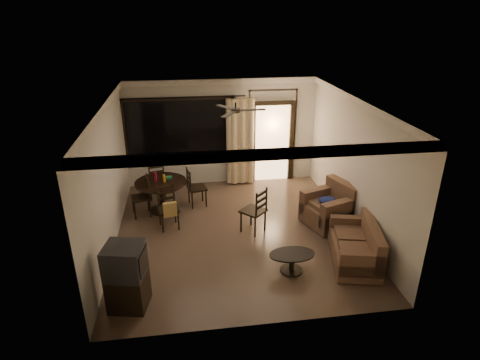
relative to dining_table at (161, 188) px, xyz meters
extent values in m
plane|color=#7F6651|center=(1.59, -1.25, -0.59)|extent=(5.50, 5.50, 0.00)
plane|color=beige|center=(1.59, 1.50, 0.81)|extent=(5.00, 0.00, 5.00)
plane|color=beige|center=(1.59, -4.00, 0.81)|extent=(5.00, 0.00, 5.00)
plane|color=beige|center=(-0.91, -1.25, 0.81)|extent=(0.00, 5.50, 5.50)
plane|color=beige|center=(4.09, -1.25, 0.81)|extent=(0.00, 5.50, 5.50)
plane|color=white|center=(1.59, -1.25, 2.21)|extent=(5.50, 5.50, 0.00)
cube|color=black|center=(0.49, 1.47, 0.99)|extent=(2.70, 0.04, 1.45)
cylinder|color=black|center=(0.59, 1.38, 1.79)|extent=(3.20, 0.03, 0.03)
cube|color=#FFC684|center=(2.94, 1.46, 0.46)|extent=(0.91, 0.03, 2.08)
cube|color=white|center=(4.07, -0.20, 0.71)|extent=(0.02, 0.18, 0.12)
cylinder|color=black|center=(1.59, -1.25, 2.15)|extent=(0.03, 0.03, 0.12)
cylinder|color=black|center=(1.59, -1.25, 2.06)|extent=(0.16, 0.16, 0.08)
cylinder|color=black|center=(0.00, 0.00, 0.14)|extent=(1.19, 1.19, 0.04)
cylinder|color=black|center=(0.00, 0.00, -0.22)|extent=(0.12, 0.12, 0.69)
cylinder|color=black|center=(0.00, 0.00, -0.57)|extent=(0.59, 0.59, 0.03)
cylinder|color=maroon|center=(-0.11, 0.03, 0.27)|extent=(0.06, 0.06, 0.22)
cylinder|color=#CA9215|center=(0.09, -0.03, 0.25)|extent=(0.06, 0.06, 0.18)
cube|color=#247841|center=(0.19, 0.16, 0.18)|extent=(0.14, 0.10, 0.05)
cube|color=black|center=(-0.46, -0.17, -0.14)|extent=(0.50, 0.50, 0.04)
cube|color=black|center=(0.83, 0.17, -0.14)|extent=(0.50, 0.50, 0.04)
cube|color=black|center=(0.17, -0.83, -0.14)|extent=(0.50, 0.50, 0.04)
cube|color=tan|center=(0.22, -1.06, -0.04)|extent=(0.29, 0.14, 0.32)
cube|color=black|center=(-0.16, 0.78, -0.14)|extent=(0.50, 0.50, 0.04)
cube|color=black|center=(-0.42, -3.28, -0.29)|extent=(0.67, 0.63, 0.59)
cube|color=black|center=(-0.42, -3.28, 0.27)|extent=(0.67, 0.63, 0.53)
cube|color=black|center=(-0.13, -3.33, 0.27)|extent=(0.10, 0.42, 0.36)
cube|color=#452820|center=(3.64, -2.62, -0.39)|extent=(1.07, 1.59, 0.36)
cube|color=#452820|center=(3.92, -2.69, -0.09)|extent=(0.50, 1.45, 0.59)
cube|color=#452820|center=(3.49, -3.25, -0.21)|extent=(0.79, 0.33, 0.45)
cube|color=#452820|center=(3.78, -1.99, -0.21)|extent=(0.79, 0.33, 0.45)
cube|color=#452820|center=(3.59, -2.61, -0.18)|extent=(0.81, 1.36, 0.11)
cube|color=#452820|center=(3.64, -1.19, -0.35)|extent=(1.18, 1.18, 0.44)
cube|color=#452820|center=(3.97, -1.07, 0.01)|extent=(0.51, 0.95, 0.71)
cube|color=#452820|center=(3.76, -1.53, -0.13)|extent=(0.94, 0.49, 0.55)
cube|color=#452820|center=(3.52, -0.84, -0.13)|extent=(0.94, 0.49, 0.55)
cube|color=#452820|center=(3.58, -1.21, -0.10)|extent=(0.85, 0.88, 0.13)
ellipsoid|color=#121950|center=(3.58, -1.21, 0.02)|extent=(0.39, 0.33, 0.12)
ellipsoid|color=black|center=(2.40, -2.74, -0.23)|extent=(0.84, 0.50, 0.03)
cylinder|color=black|center=(2.40, -2.74, -0.41)|extent=(0.09, 0.09, 0.34)
cylinder|color=black|center=(2.40, -2.74, -0.57)|extent=(0.41, 0.41, 0.03)
cube|color=black|center=(1.95, -1.24, -0.10)|extent=(0.64, 0.64, 0.04)
camera|label=1|loc=(0.61, -8.63, 3.86)|focal=30.00mm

